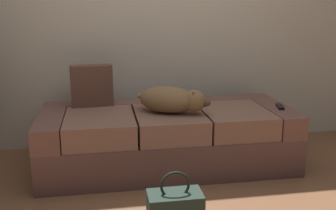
{
  "coord_description": "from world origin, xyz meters",
  "views": [
    {
      "loc": [
        -0.51,
        -2.03,
        1.31
      ],
      "look_at": [
        0.0,
        0.94,
        0.53
      ],
      "focal_mm": 42.05,
      "sensor_mm": 36.0,
      "label": 1
    }
  ],
  "objects_px": {
    "couch": "(167,138)",
    "tv_remote": "(280,107)",
    "dog_tan": "(172,100)",
    "throw_pillow": "(92,86)"
  },
  "relations": [
    {
      "from": "tv_remote",
      "to": "throw_pillow",
      "type": "relative_size",
      "value": 0.44
    },
    {
      "from": "dog_tan",
      "to": "throw_pillow",
      "type": "relative_size",
      "value": 1.7
    },
    {
      "from": "tv_remote",
      "to": "dog_tan",
      "type": "bearing_deg",
      "value": -166.36
    },
    {
      "from": "dog_tan",
      "to": "throw_pillow",
      "type": "distance_m",
      "value": 0.7
    },
    {
      "from": "couch",
      "to": "tv_remote",
      "type": "xyz_separation_m",
      "value": [
        0.92,
        -0.11,
        0.25
      ]
    },
    {
      "from": "dog_tan",
      "to": "tv_remote",
      "type": "relative_size",
      "value": 3.85
    },
    {
      "from": "couch",
      "to": "tv_remote",
      "type": "bearing_deg",
      "value": -6.75
    },
    {
      "from": "dog_tan",
      "to": "tv_remote",
      "type": "height_order",
      "value": "dog_tan"
    },
    {
      "from": "dog_tan",
      "to": "tv_remote",
      "type": "bearing_deg",
      "value": -0.37
    },
    {
      "from": "throw_pillow",
      "to": "tv_remote",
      "type": "bearing_deg",
      "value": -12.48
    }
  ]
}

